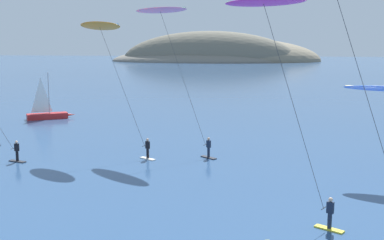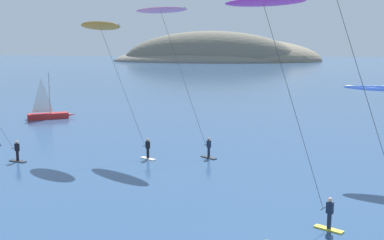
% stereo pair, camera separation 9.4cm
% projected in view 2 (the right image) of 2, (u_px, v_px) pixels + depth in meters
% --- Properties ---
extents(headland_island, '(99.48, 53.08, 28.26)m').
position_uv_depth(headland_island, '(218.00, 61.00, 227.77)').
color(headland_island, slate).
rests_on(headland_island, ground).
extents(sailboat_near, '(5.55, 3.95, 5.70)m').
position_uv_depth(sailboat_near, '(50.00, 114.00, 59.33)').
color(sailboat_near, '#B22323').
rests_on(sailboat_near, ground).
extents(kitesurfer_pink, '(8.23, 6.38, 12.39)m').
position_uv_depth(kitesurfer_pink, '(164.00, 19.00, 41.19)').
color(kitesurfer_pink, '#2D2D33').
rests_on(kitesurfer_pink, ground).
extents(kitesurfer_magenta, '(6.64, 4.39, 11.74)m').
position_uv_depth(kitesurfer_magenta, '(270.00, 24.00, 24.99)').
color(kitesurfer_magenta, yellow).
rests_on(kitesurfer_magenta, ground).
extents(kitesurfer_orange, '(7.99, 5.73, 11.19)m').
position_uv_depth(kitesurfer_orange, '(103.00, 35.00, 40.81)').
color(kitesurfer_orange, silver).
rests_on(kitesurfer_orange, ground).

